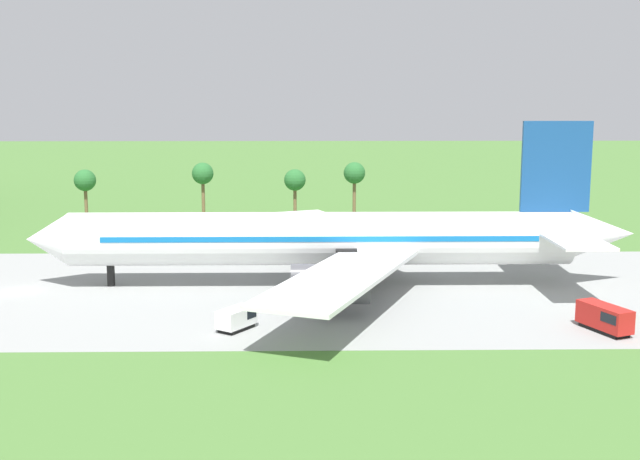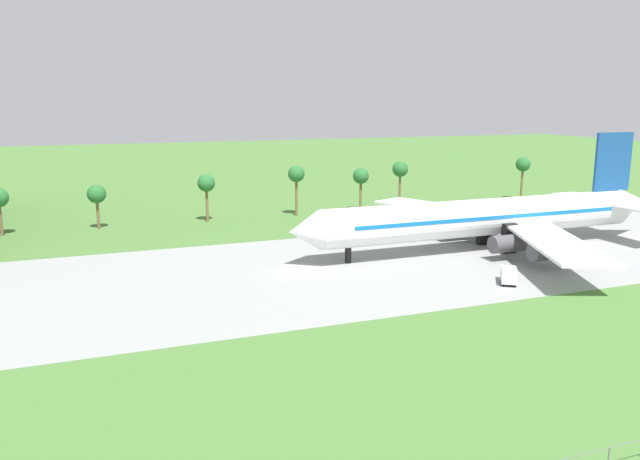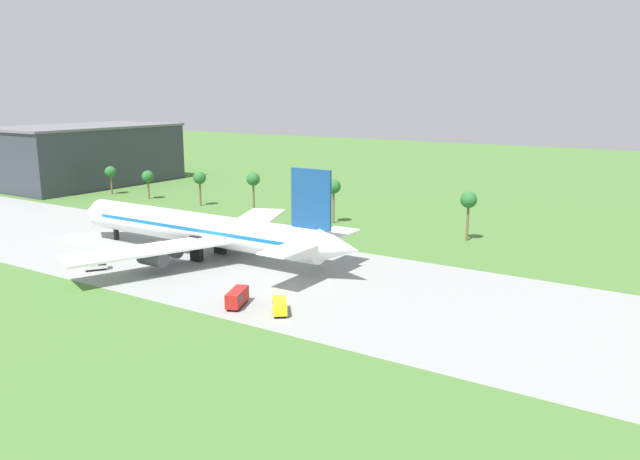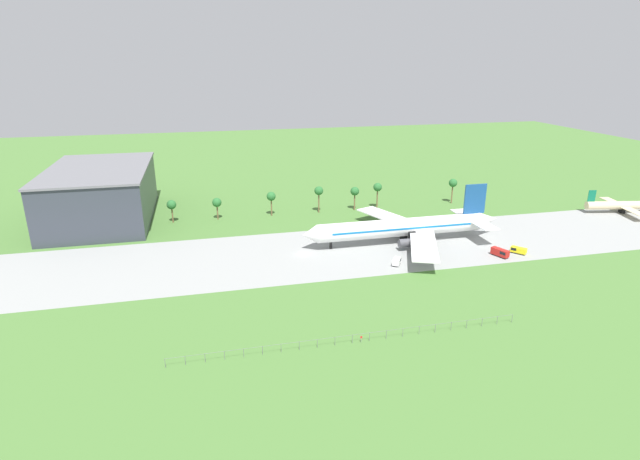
{
  "view_description": "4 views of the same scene",
  "coord_description": "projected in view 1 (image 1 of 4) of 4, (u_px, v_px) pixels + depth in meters",
  "views": [
    {
      "loc": [
        32.85,
        -89.15,
        22.06
      ],
      "look_at": [
        34.43,
        2.49,
        6.57
      ],
      "focal_mm": 45.0,
      "sensor_mm": 36.0,
      "label": 1
    },
    {
      "loc": [
        -27.37,
        -83.18,
        24.65
      ],
      "look_at": [
        5.36,
        2.49,
        5.57
      ],
      "focal_mm": 35.0,
      "sensor_mm": 36.0,
      "label": 2
    },
    {
      "loc": [
        120.33,
        -85.76,
        31.92
      ],
      "look_at": [
        63.49,
        2.49,
        8.65
      ],
      "focal_mm": 35.0,
      "sensor_mm": 36.0,
      "label": 3
    },
    {
      "loc": [
        -29.42,
        -147.42,
        60.04
      ],
      "look_at": [
        6.91,
        5.0,
        6.0
      ],
      "focal_mm": 28.0,
      "sensor_mm": 36.0,
      "label": 4
    }
  ],
  "objects": [
    {
      "name": "ground_plane",
      "position": [
        18.0,
        291.0,
        91.01
      ],
      "size": [
        600.0,
        600.0,
        0.0
      ],
      "primitive_type": "plane",
      "color": "#477233"
    },
    {
      "name": "taxiway_strip",
      "position": [
        18.0,
        291.0,
        91.01
      ],
      "size": [
        320.0,
        44.0,
        0.02
      ],
      "color": "gray",
      "rests_on": "ground_plane"
    },
    {
      "name": "jet_airliner",
      "position": [
        335.0,
        239.0,
        93.16
      ],
      "size": [
        70.76,
        59.44,
        19.12
      ],
      "color": "white",
      "rests_on": "ground_plane"
    },
    {
      "name": "baggage_tug",
      "position": [
        606.0,
        318.0,
        75.16
      ],
      "size": [
        3.99,
        6.08,
        2.57
      ],
      "color": "black",
      "rests_on": "ground_plane"
    },
    {
      "name": "fuel_truck",
      "position": [
        237.0,
        318.0,
        76.03
      ],
      "size": [
        3.9,
        4.42,
        2.1
      ],
      "color": "black",
      "rests_on": "ground_plane"
    },
    {
      "name": "palm_tree_row",
      "position": [
        188.0,
        180.0,
        133.03
      ],
      "size": [
        121.14,
        3.6,
        11.02
      ],
      "color": "brown",
      "rests_on": "ground_plane"
    }
  ]
}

